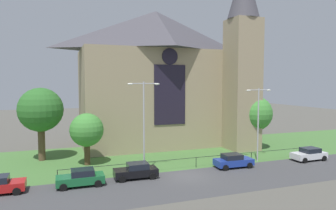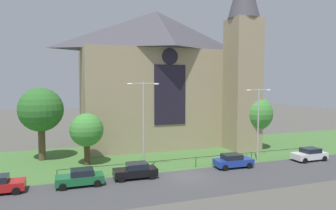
{
  "view_description": "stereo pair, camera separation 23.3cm",
  "coord_description": "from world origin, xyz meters",
  "px_view_note": "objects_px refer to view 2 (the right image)",
  "views": [
    {
      "loc": [
        -12.05,
        -27.57,
        9.28
      ],
      "look_at": [
        0.86,
        8.0,
        6.55
      ],
      "focal_mm": 32.74,
      "sensor_mm": 36.0,
      "label": 1
    },
    {
      "loc": [
        -11.83,
        -27.65,
        9.28
      ],
      "look_at": [
        0.86,
        8.0,
        6.55
      ],
      "focal_mm": 32.74,
      "sensor_mm": 36.0,
      "label": 2
    }
  ],
  "objects_px": {
    "streetlamp_far": "(258,115)",
    "parked_car_white": "(309,154)",
    "parked_car_green": "(80,178)",
    "parked_car_black": "(136,171)",
    "tree_right_near": "(255,114)",
    "church_building": "(163,76)",
    "streetlamp_near": "(143,116)",
    "tree_left_far": "(41,110)",
    "tree_left_near": "(87,130)",
    "parked_car_blue": "(233,161)"
  },
  "relations": [
    {
      "from": "church_building",
      "to": "tree_right_near",
      "type": "distance_m",
      "value": 14.55
    },
    {
      "from": "parked_car_white",
      "to": "streetlamp_near",
      "type": "bearing_deg",
      "value": -5.08
    },
    {
      "from": "church_building",
      "to": "tree_left_near",
      "type": "height_order",
      "value": "church_building"
    },
    {
      "from": "parked_car_blue",
      "to": "parked_car_white",
      "type": "distance_m",
      "value": 10.29
    },
    {
      "from": "streetlamp_far",
      "to": "parked_car_blue",
      "type": "height_order",
      "value": "streetlamp_far"
    },
    {
      "from": "tree_right_near",
      "to": "parked_car_green",
      "type": "height_order",
      "value": "tree_right_near"
    },
    {
      "from": "streetlamp_far",
      "to": "parked_car_white",
      "type": "distance_m",
      "value": 7.95
    },
    {
      "from": "church_building",
      "to": "parked_car_green",
      "type": "bearing_deg",
      "value": -129.9
    },
    {
      "from": "streetlamp_near",
      "to": "parked_car_blue",
      "type": "relative_size",
      "value": 2.22
    },
    {
      "from": "parked_car_green",
      "to": "parked_car_blue",
      "type": "xyz_separation_m",
      "value": [
        16.2,
        0.54,
        0.0
      ]
    },
    {
      "from": "tree_right_near",
      "to": "streetlamp_near",
      "type": "bearing_deg",
      "value": -161.46
    },
    {
      "from": "church_building",
      "to": "parked_car_white",
      "type": "height_order",
      "value": "church_building"
    },
    {
      "from": "streetlamp_far",
      "to": "church_building",
      "type": "bearing_deg",
      "value": 117.37
    },
    {
      "from": "streetlamp_near",
      "to": "parked_car_white",
      "type": "distance_m",
      "value": 20.77
    },
    {
      "from": "streetlamp_near",
      "to": "parked_car_white",
      "type": "relative_size",
      "value": 2.24
    },
    {
      "from": "streetlamp_far",
      "to": "parked_car_white",
      "type": "xyz_separation_m",
      "value": [
        6.15,
        -1.7,
        -4.73
      ]
    },
    {
      "from": "streetlamp_far",
      "to": "parked_car_black",
      "type": "height_order",
      "value": "streetlamp_far"
    },
    {
      "from": "parked_car_blue",
      "to": "parked_car_white",
      "type": "bearing_deg",
      "value": -0.45
    },
    {
      "from": "church_building",
      "to": "streetlamp_near",
      "type": "xyz_separation_m",
      "value": [
        -6.72,
        -13.88,
        -4.39
      ]
    },
    {
      "from": "tree_left_near",
      "to": "parked_car_white",
      "type": "distance_m",
      "value": 26.41
    },
    {
      "from": "streetlamp_near",
      "to": "parked_car_black",
      "type": "bearing_deg",
      "value": -130.41
    },
    {
      "from": "parked_car_black",
      "to": "parked_car_white",
      "type": "distance_m",
      "value": 21.25
    },
    {
      "from": "parked_car_blue",
      "to": "parked_car_green",
      "type": "bearing_deg",
      "value": -176.29
    },
    {
      "from": "tree_left_far",
      "to": "tree_right_near",
      "type": "bearing_deg",
      "value": -6.84
    },
    {
      "from": "church_building",
      "to": "parked_car_black",
      "type": "height_order",
      "value": "church_building"
    },
    {
      "from": "parked_car_green",
      "to": "tree_right_near",
      "type": "bearing_deg",
      "value": -161.78
    },
    {
      "from": "streetlamp_far",
      "to": "parked_car_white",
      "type": "bearing_deg",
      "value": -15.47
    },
    {
      "from": "streetlamp_near",
      "to": "parked_car_green",
      "type": "bearing_deg",
      "value": -163.97
    },
    {
      "from": "streetlamp_near",
      "to": "parked_car_green",
      "type": "height_order",
      "value": "streetlamp_near"
    },
    {
      "from": "church_building",
      "to": "streetlamp_far",
      "type": "xyz_separation_m",
      "value": [
        7.18,
        -13.88,
        -4.8
      ]
    },
    {
      "from": "parked_car_black",
      "to": "tree_right_near",
      "type": "bearing_deg",
      "value": -157.04
    },
    {
      "from": "tree_right_near",
      "to": "streetlamp_far",
      "type": "height_order",
      "value": "streetlamp_far"
    },
    {
      "from": "parked_car_white",
      "to": "parked_car_green",
      "type": "bearing_deg",
      "value": 0.08
    },
    {
      "from": "parked_car_blue",
      "to": "tree_left_near",
      "type": "bearing_deg",
      "value": 158.01
    },
    {
      "from": "tree_left_near",
      "to": "parked_car_white",
      "type": "height_order",
      "value": "tree_left_near"
    },
    {
      "from": "streetlamp_near",
      "to": "parked_car_white",
      "type": "height_order",
      "value": "streetlamp_near"
    },
    {
      "from": "parked_car_black",
      "to": "parked_car_green",
      "type": "bearing_deg",
      "value": 6.54
    },
    {
      "from": "parked_car_green",
      "to": "parked_car_black",
      "type": "xyz_separation_m",
      "value": [
        5.23,
        0.44,
        0.0
      ]
    },
    {
      "from": "parked_car_blue",
      "to": "tree_right_near",
      "type": "bearing_deg",
      "value": 44.15
    },
    {
      "from": "church_building",
      "to": "parked_car_white",
      "type": "xyz_separation_m",
      "value": [
        13.34,
        -15.58,
        -9.53
      ]
    },
    {
      "from": "church_building",
      "to": "parked_car_black",
      "type": "relative_size",
      "value": 6.11
    },
    {
      "from": "parked_car_white",
      "to": "streetlamp_far",
      "type": "bearing_deg",
      "value": -15.7
    },
    {
      "from": "parked_car_green",
      "to": "parked_car_black",
      "type": "relative_size",
      "value": 0.99
    },
    {
      "from": "church_building",
      "to": "tree_left_far",
      "type": "height_order",
      "value": "church_building"
    },
    {
      "from": "parked_car_green",
      "to": "parked_car_blue",
      "type": "distance_m",
      "value": 16.21
    },
    {
      "from": "streetlamp_near",
      "to": "parked_car_white",
      "type": "xyz_separation_m",
      "value": [
        20.05,
        -1.7,
        -5.14
      ]
    },
    {
      "from": "church_building",
      "to": "parked_car_black",
      "type": "bearing_deg",
      "value": -117.38
    },
    {
      "from": "tree_left_near",
      "to": "streetlamp_near",
      "type": "distance_m",
      "value": 7.68
    },
    {
      "from": "parked_car_black",
      "to": "tree_left_far",
      "type": "bearing_deg",
      "value": -48.32
    },
    {
      "from": "streetlamp_near",
      "to": "church_building",
      "type": "bearing_deg",
      "value": 64.17
    }
  ]
}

